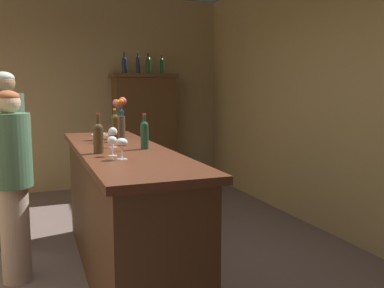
# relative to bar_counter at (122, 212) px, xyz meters

# --- Properties ---
(wall_back) EXTENTS (5.60, 0.12, 2.99)m
(wall_back) POSITION_rel_bar_counter_xyz_m (-0.46, 3.33, 0.95)
(wall_back) COLOR tan
(wall_back) RESTS_ON ground
(wall_right) EXTENTS (0.12, 6.98, 2.99)m
(wall_right) POSITION_rel_bar_counter_xyz_m (2.34, -0.16, 0.95)
(wall_right) COLOR tan
(wall_right) RESTS_ON ground
(bar_counter) EXTENTS (0.68, 2.63, 1.08)m
(bar_counter) POSITION_rel_bar_counter_xyz_m (0.00, 0.00, 0.00)
(bar_counter) COLOR #52341F
(bar_counter) RESTS_ON ground
(display_cabinet) EXTENTS (1.01, 0.45, 1.79)m
(display_cabinet) POSITION_rel_bar_counter_xyz_m (0.98, 3.01, 0.39)
(display_cabinet) COLOR brown
(display_cabinet) RESTS_ON ground
(wine_bottle_merlot) EXTENTS (0.07, 0.07, 0.29)m
(wine_bottle_merlot) POSITION_rel_bar_counter_xyz_m (-0.21, -0.23, 0.66)
(wine_bottle_merlot) COLOR #45331B
(wine_bottle_merlot) RESTS_ON bar_counter
(wine_bottle_chardonnay) EXTENTS (0.07, 0.07, 0.33)m
(wine_bottle_chardonnay) POSITION_rel_bar_counter_xyz_m (0.21, 1.01, 0.68)
(wine_bottle_chardonnay) COLOR #19263F
(wine_bottle_chardonnay) RESTS_ON bar_counter
(wine_bottle_rose) EXTENTS (0.06, 0.06, 0.28)m
(wine_bottle_rose) POSITION_rel_bar_counter_xyz_m (0.16, -0.14, 0.66)
(wine_bottle_rose) COLOR #214A30
(wine_bottle_rose) RESTS_ON bar_counter
(wine_bottle_riesling) EXTENTS (0.07, 0.07, 0.30)m
(wine_bottle_riesling) POSITION_rel_bar_counter_xyz_m (0.03, 0.41, 0.67)
(wine_bottle_riesling) COLOR #443217
(wine_bottle_riesling) RESTS_ON bar_counter
(wine_glass_front) EXTENTS (0.07, 0.07, 0.14)m
(wine_glass_front) POSITION_rel_bar_counter_xyz_m (-0.14, -0.40, 0.64)
(wine_glass_front) COLOR white
(wine_glass_front) RESTS_ON bar_counter
(wine_glass_mid) EXTENTS (0.08, 0.08, 0.14)m
(wine_glass_mid) POSITION_rel_bar_counter_xyz_m (-0.11, -0.56, 0.64)
(wine_glass_mid) COLOR white
(wine_glass_mid) RESTS_ON bar_counter
(wine_glass_rear) EXTENTS (0.07, 0.07, 0.16)m
(wine_glass_rear) POSITION_rel_bar_counter_xyz_m (-0.06, 0.04, 0.65)
(wine_glass_rear) COLOR white
(wine_glass_rear) RESTS_ON bar_counter
(flower_arrangement) EXTENTS (0.13, 0.11, 0.39)m
(flower_arrangement) POSITION_rel_bar_counter_xyz_m (0.12, 0.64, 0.74)
(flower_arrangement) COLOR #4B372B
(flower_arrangement) RESTS_ON bar_counter
(cheese_plate) EXTENTS (0.19, 0.19, 0.01)m
(cheese_plate) POSITION_rel_bar_counter_xyz_m (-0.01, 1.00, 0.54)
(cheese_plate) COLOR white
(cheese_plate) RESTS_ON bar_counter
(display_bottle_left) EXTENTS (0.08, 0.08, 0.31)m
(display_bottle_left) POSITION_rel_bar_counter_xyz_m (0.68, 3.01, 1.38)
(display_bottle_left) COLOR #1C263B
(display_bottle_left) RESTS_ON display_cabinet
(display_bottle_midleft) EXTENTS (0.06, 0.06, 0.33)m
(display_bottle_midleft) POSITION_rel_bar_counter_xyz_m (0.89, 3.01, 1.39)
(display_bottle_midleft) COLOR #202137
(display_bottle_midleft) RESTS_ON display_cabinet
(display_bottle_center) EXTENTS (0.08, 0.08, 0.31)m
(display_bottle_center) POSITION_rel_bar_counter_xyz_m (1.06, 3.01, 1.38)
(display_bottle_center) COLOR #203B19
(display_bottle_center) RESTS_ON display_cabinet
(display_bottle_midright) EXTENTS (0.06, 0.06, 0.30)m
(display_bottle_midright) POSITION_rel_bar_counter_xyz_m (1.27, 3.01, 1.38)
(display_bottle_midright) COLOR #193E1B
(display_bottle_midright) RESTS_ON display_cabinet
(patron_tall) EXTENTS (0.31, 0.31, 1.53)m
(patron_tall) POSITION_rel_bar_counter_xyz_m (-0.82, 0.21, 0.31)
(patron_tall) COLOR tan
(patron_tall) RESTS_ON ground
(patron_near_entrance) EXTENTS (0.35, 0.35, 1.71)m
(patron_near_entrance) POSITION_rel_bar_counter_xyz_m (-0.89, 0.98, 0.40)
(patron_near_entrance) COLOR #342E2C
(patron_near_entrance) RESTS_ON ground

